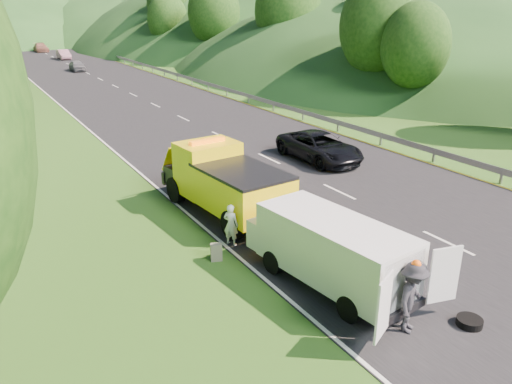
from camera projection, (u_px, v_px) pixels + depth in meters
ground at (346, 241)px, 17.86m from camera, size 320.00×320.00×0.00m
road_surface at (115, 86)px, 51.51m from camera, size 14.00×200.00×0.02m
guardrail at (144, 69)px, 65.05m from camera, size 0.06×140.00×1.52m
tree_line_right at (207, 59)px, 77.14m from camera, size 14.00×140.00×14.00m
hills_backdrop at (26, 37)px, 129.45m from camera, size 201.00×288.60×44.00m
tow_truck at (224, 180)px, 19.85m from camera, size 2.97×6.72×2.81m
white_van at (330, 248)px, 14.67m from camera, size 3.30×6.31×2.15m
woman at (231, 245)px, 17.58m from camera, size 0.65×0.68×1.51m
child at (302, 243)px, 17.72m from camera, size 0.63×0.60×1.03m
worker at (408, 330)px, 12.96m from camera, size 1.46×1.25×1.96m
suitcase at (216, 252)px, 16.40m from camera, size 0.43×0.33×0.61m
spare_tire at (469, 326)px, 13.15m from camera, size 0.68×0.68×0.20m
passing_suv at (319, 160)px, 27.07m from camera, size 2.54×5.42×1.50m
dist_car_a at (78, 71)px, 63.19m from camera, size 1.56×3.87×1.32m
dist_car_b at (64, 59)px, 76.68m from camera, size 1.51×4.34×1.43m
dist_car_c at (42, 52)px, 88.71m from camera, size 2.07×5.10×1.48m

